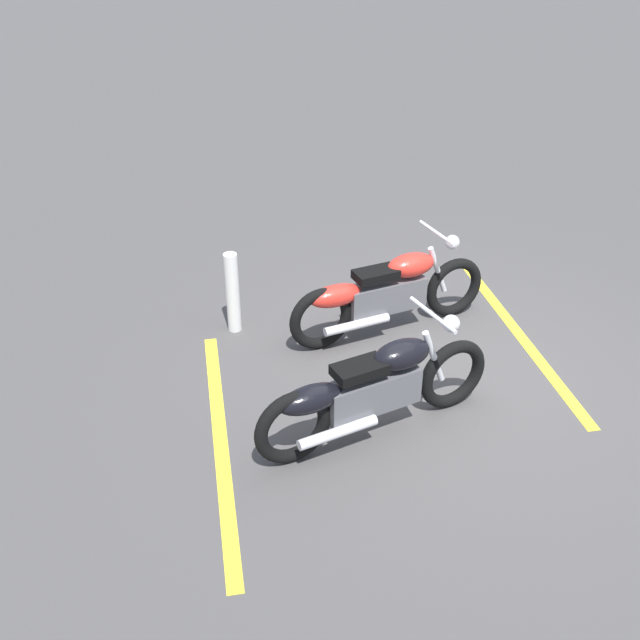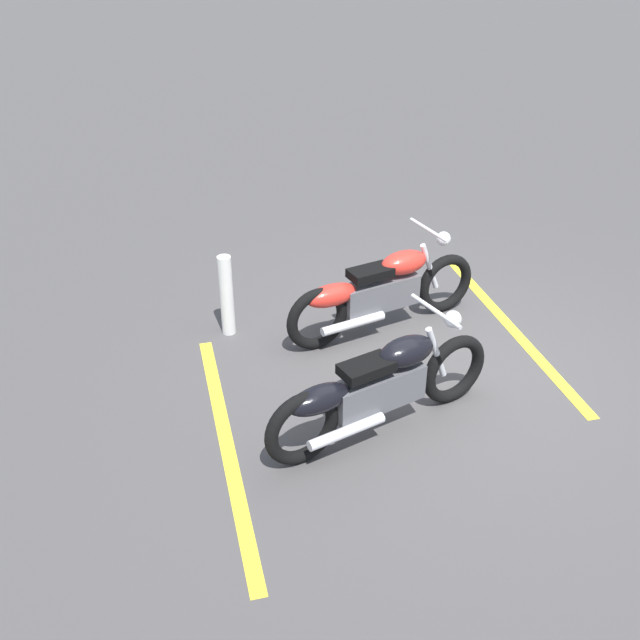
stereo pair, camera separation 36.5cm
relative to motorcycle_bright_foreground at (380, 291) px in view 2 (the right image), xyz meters
name	(u,v)px [view 2 (the right image)]	position (x,y,z in m)	size (l,w,h in m)	color
ground_plane	(450,367)	(-0.54, 0.78, -0.46)	(60.00, 60.00, 0.00)	#474444
motorcycle_bright_foreground	(380,291)	(0.00, 0.00, 0.00)	(2.14, 0.91, 1.04)	black
motorcycle_dark_foreground	(378,387)	(0.39, 1.62, 0.00)	(2.10, 0.97, 1.04)	black
bollard_post	(227,296)	(1.55, -0.19, -0.02)	(0.14, 0.14, 0.88)	white
parking_stripe_near	(510,327)	(-1.40, 0.17, -0.46)	(3.20, 0.12, 0.01)	yellow
parking_stripe_mid	(226,443)	(1.66, 1.58, -0.46)	(3.20, 0.12, 0.01)	yellow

